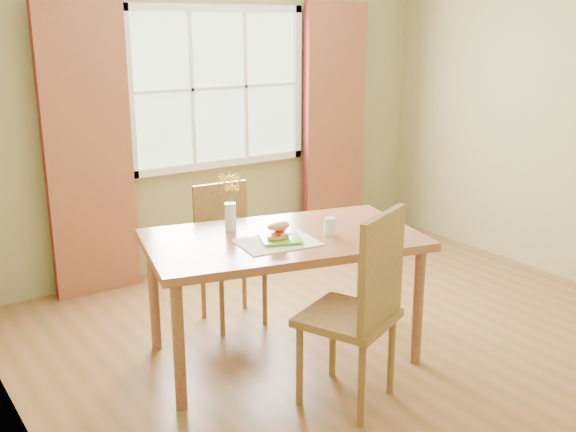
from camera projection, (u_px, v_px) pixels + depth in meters
The scene contains 12 objects.
room at pixel (366, 137), 4.10m from camera, with size 4.24×3.84×2.74m.
window at pixel (218, 88), 5.55m from camera, with size 1.62×0.06×1.32m.
curtain_left at pixel (89, 152), 4.96m from camera, with size 0.65×0.08×2.20m, color maroon.
curtain_right at pixel (334, 126), 6.21m from camera, with size 0.65×0.08×2.20m, color maroon.
dining_table at pixel (283, 249), 4.05m from camera, with size 1.79×1.26×0.79m.
chair_near at pixel (364, 302), 3.54m from camera, with size 0.60×0.60×1.10m.
chair_far at pixel (228, 247), 4.67m from camera, with size 0.43×0.43×0.95m.
placemat at pixel (277, 242), 3.90m from camera, with size 0.45×0.33×0.01m, color #E8ECC7.
plate at pixel (280, 240), 3.93m from camera, with size 0.23×0.23×0.01m, color #6CC731.
croissant_sandwich at pixel (279, 231), 3.88m from camera, with size 0.15×0.10×0.11m.
water_glass at pixel (330, 227), 4.03m from camera, with size 0.07×0.07×0.11m.
flower_vase at pixel (230, 197), 4.07m from camera, with size 0.14×0.14×0.36m.
Camera 1 is at (-2.69, -3.10, 2.02)m, focal length 42.00 mm.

